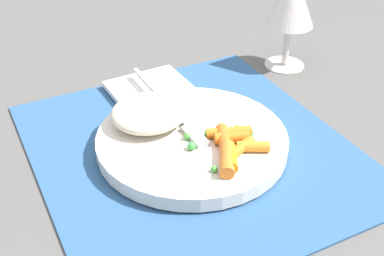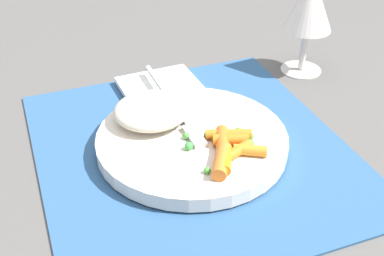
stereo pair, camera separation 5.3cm
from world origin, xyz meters
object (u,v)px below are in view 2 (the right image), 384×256
at_px(rice_mound, 152,110).
at_px(wine_glass, 310,4).
at_px(fork, 176,110).
at_px(napkin, 160,86).
at_px(plate, 192,141).
at_px(carrot_portion, 228,149).

distance_m(rice_mound, wine_glass, 0.30).
xyz_separation_m(fork, wine_glass, (-0.08, 0.24, 0.08)).
bearing_deg(rice_mound, wine_glass, 108.09).
bearing_deg(napkin, plate, -2.80).
bearing_deg(fork, rice_mound, -79.61).
xyz_separation_m(plate, fork, (-0.06, -0.00, 0.01)).
relative_size(plate, napkin, 2.09).
distance_m(rice_mound, napkin, 0.11).
height_order(plate, napkin, plate).
bearing_deg(wine_glass, fork, -70.83).
distance_m(carrot_portion, fork, 0.11).
xyz_separation_m(plate, wine_glass, (-0.14, 0.24, 0.09)).
height_order(plate, carrot_portion, carrot_portion).
xyz_separation_m(plate, carrot_portion, (0.05, 0.02, 0.02)).
distance_m(plate, napkin, 0.15).
xyz_separation_m(rice_mound, napkin, (-0.10, 0.04, -0.03)).
height_order(wine_glass, napkin, wine_glass).
height_order(plate, rice_mound, rice_mound).
height_order(plate, fork, fork).
relative_size(plate, wine_glass, 1.49).
bearing_deg(fork, plate, 0.66).
bearing_deg(carrot_portion, fork, -166.47).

